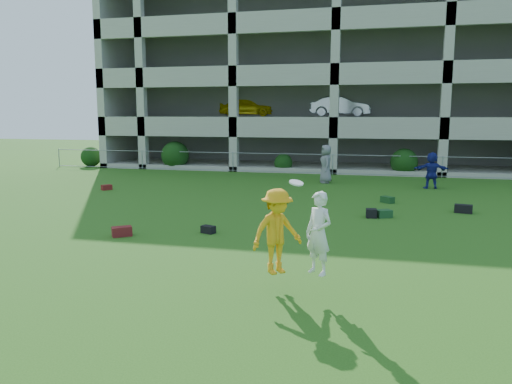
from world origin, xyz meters
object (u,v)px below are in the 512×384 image
(bystander_d, at_px, (432,170))
(frisbee_contest, at_px, (286,232))
(parking_garage, at_px, (345,79))
(crate_d, at_px, (371,213))
(bystander_c, at_px, (326,164))

(bystander_d, relative_size, frisbee_contest, 0.88)
(bystander_d, xyz_separation_m, frisbee_contest, (-4.19, -15.18, 0.34))
(bystander_d, bearing_deg, parking_garage, -74.55)
(crate_d, distance_m, parking_garage, 21.52)
(crate_d, bearing_deg, bystander_c, 106.16)
(bystander_d, xyz_separation_m, crate_d, (-2.63, -7.52, -0.71))
(bystander_d, distance_m, frisbee_contest, 15.75)
(bystander_d, xyz_separation_m, parking_garage, (-5.02, 13.05, 5.15))
(crate_d, height_order, parking_garage, parking_garage)
(crate_d, bearing_deg, bystander_d, 70.73)
(frisbee_contest, distance_m, parking_garage, 28.65)
(crate_d, bearing_deg, frisbee_contest, -101.53)
(crate_d, relative_size, frisbee_contest, 0.18)
(bystander_d, relative_size, crate_d, 4.92)
(frisbee_contest, bearing_deg, bystander_d, 74.56)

